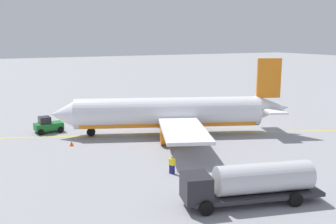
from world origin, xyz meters
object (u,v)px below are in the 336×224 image
Objects in this scene: airplane at (171,114)px; safety_cone_nose at (71,144)px; fuel_tanker at (251,182)px; refueling_worker at (172,165)px; pushback_tug at (48,125)px.

safety_cone_nose is at bearing -1.50° from airplane.
airplane is at bearing -101.09° from fuel_tanker.
refueling_worker is 15.04m from safety_cone_nose.
airplane is 22.28m from fuel_tanker.
fuel_tanker reaches higher than safety_cone_nose.
refueling_worker is (6.72, 13.29, -1.94)m from airplane.
airplane is at bearing -116.84° from refueling_worker.
airplane reaches higher than refueling_worker.
safety_cone_nose is (6.34, -13.63, -0.54)m from refueling_worker.
refueling_worker is at bearing 109.56° from pushback_tug.
airplane is 13.31m from safety_cone_nose.
airplane is at bearing 178.50° from safety_cone_nose.
pushback_tug is at bearing -70.44° from refueling_worker.
fuel_tanker is at bearing 108.55° from pushback_tug.
airplane is 54.62× the size of safety_cone_nose.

